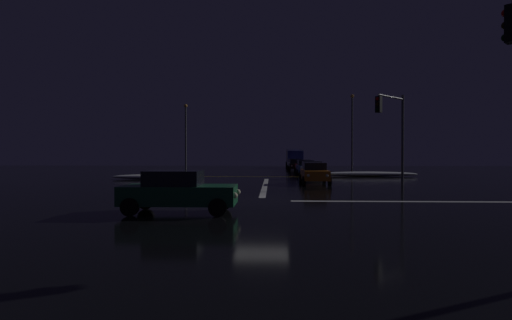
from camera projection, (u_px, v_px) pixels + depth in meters
The scene contains 17 objects.
ground at pixel (261, 202), 18.71m from camera, with size 120.00×120.00×0.10m, color black.
stop_line_north at pixel (265, 186), 27.86m from camera, with size 0.35×15.78×0.01m.
centre_line_ns at pixel (267, 177), 39.45m from camera, with size 22.00×0.15×0.01m.
crosswalk_bar_east at pixel (463, 202), 18.33m from camera, with size 15.78×0.40×0.01m.
snow_bank_left_curb at pixel (153, 177), 35.25m from camera, with size 7.37×1.50×0.43m.
snow_bank_right_curb at pixel (367, 174), 39.89m from camera, with size 9.91×1.50×0.48m.
sedan_orange at pixel (314, 173), 29.76m from camera, with size 2.02×4.33×1.57m.
sedan_silver at pixel (312, 170), 35.87m from camera, with size 2.02×4.33×1.57m.
sedan_blue at pixel (306, 168), 42.58m from camera, with size 2.02×4.33×1.57m.
sedan_red at pixel (303, 166), 48.17m from camera, with size 2.02×4.33×1.57m.
sedan_black at pixel (296, 165), 54.12m from camera, with size 2.02×4.33×1.57m.
sedan_white at pixel (294, 164), 59.60m from camera, with size 2.02×4.33×1.57m.
box_truck at pixel (294, 157), 66.63m from camera, with size 2.68×8.28×3.08m.
sedan_green_crossing at pixel (178, 191), 14.88m from camera, with size 4.33×2.02×1.57m.
traffic_signal_ne at pixel (393, 123), 26.90m from camera, with size 2.56×2.56×6.31m.
streetlamp_left_far at pixel (186, 133), 49.80m from camera, with size 0.44×0.44×8.47m.
streetlamp_right_far at pixel (352, 128), 48.95m from camera, with size 0.44×0.44×9.55m.
Camera 1 is at (0.51, -18.67, 2.16)m, focal length 28.12 mm.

